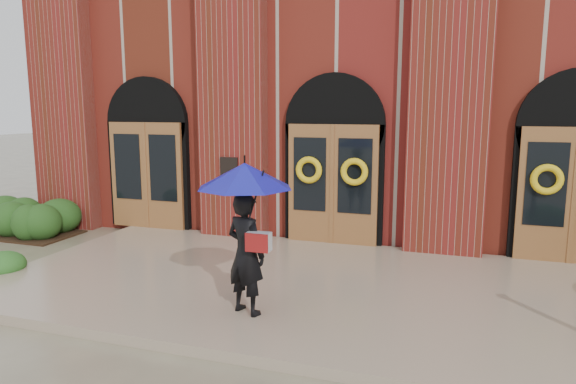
% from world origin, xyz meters
% --- Properties ---
extents(ground, '(90.00, 90.00, 0.00)m').
position_xyz_m(ground, '(0.00, 0.00, 0.00)').
color(ground, gray).
rests_on(ground, ground).
extents(landing, '(10.00, 5.30, 0.15)m').
position_xyz_m(landing, '(0.00, 0.15, 0.07)').
color(landing, gray).
rests_on(landing, ground).
extents(church_building, '(16.20, 12.53, 7.00)m').
position_xyz_m(church_building, '(0.00, 8.78, 3.50)').
color(church_building, maroon).
rests_on(church_building, ground).
extents(man_with_umbrella, '(1.69, 1.69, 2.11)m').
position_xyz_m(man_with_umbrella, '(-0.24, -1.34, 1.63)').
color(man_with_umbrella, black).
rests_on(man_with_umbrella, landing).
extents(hedge_wall_left, '(3.05, 1.22, 0.78)m').
position_xyz_m(hedge_wall_left, '(-7.67, 1.63, 0.39)').
color(hedge_wall_left, '#1F4316').
rests_on(hedge_wall_left, ground).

